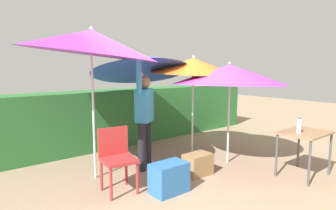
{
  "coord_description": "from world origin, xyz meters",
  "views": [
    {
      "loc": [
        -3.07,
        -3.46,
        1.74
      ],
      "look_at": [
        0.0,
        0.3,
        1.1
      ],
      "focal_mm": 30.65,
      "sensor_mm": 36.0,
      "label": 1
    }
  ],
  "objects_px": {
    "bottle_water": "(299,126)",
    "folding_table": "(305,137)",
    "umbrella_navy": "(91,42)",
    "cooler_box": "(169,178)",
    "person_vendor": "(144,115)",
    "crate_cardboard": "(198,164)",
    "umbrella_orange": "(229,75)",
    "chair_plastic": "(117,155)",
    "umbrella_rainbow": "(140,64)",
    "umbrella_yellow": "(193,66)"
  },
  "relations": [
    {
      "from": "cooler_box",
      "to": "umbrella_navy",
      "type": "bearing_deg",
      "value": 115.03
    },
    {
      "from": "umbrella_navy",
      "to": "chair_plastic",
      "type": "xyz_separation_m",
      "value": [
        0.02,
        -0.65,
        -1.6
      ]
    },
    {
      "from": "umbrella_orange",
      "to": "folding_table",
      "type": "relative_size",
      "value": 2.54
    },
    {
      "from": "folding_table",
      "to": "person_vendor",
      "type": "bearing_deg",
      "value": 132.91
    },
    {
      "from": "cooler_box",
      "to": "crate_cardboard",
      "type": "xyz_separation_m",
      "value": [
        0.78,
        0.22,
        -0.04
      ]
    },
    {
      "from": "person_vendor",
      "to": "crate_cardboard",
      "type": "xyz_separation_m",
      "value": [
        0.48,
        -0.81,
        -0.76
      ]
    },
    {
      "from": "umbrella_rainbow",
      "to": "umbrella_yellow",
      "type": "distance_m",
      "value": 1.02
    },
    {
      "from": "umbrella_rainbow",
      "to": "cooler_box",
      "type": "bearing_deg",
      "value": -111.58
    },
    {
      "from": "umbrella_rainbow",
      "to": "folding_table",
      "type": "xyz_separation_m",
      "value": [
        1.4,
        -2.58,
        -1.17
      ]
    },
    {
      "from": "cooler_box",
      "to": "bottle_water",
      "type": "height_order",
      "value": "bottle_water"
    },
    {
      "from": "umbrella_navy",
      "to": "cooler_box",
      "type": "bearing_deg",
      "value": -64.97
    },
    {
      "from": "person_vendor",
      "to": "umbrella_rainbow",
      "type": "bearing_deg",
      "value": 61.1
    },
    {
      "from": "umbrella_yellow",
      "to": "person_vendor",
      "type": "xyz_separation_m",
      "value": [
        -1.09,
        0.06,
        -0.83
      ]
    },
    {
      "from": "umbrella_rainbow",
      "to": "cooler_box",
      "type": "xyz_separation_m",
      "value": [
        -0.67,
        -1.7,
        -1.59
      ]
    },
    {
      "from": "folding_table",
      "to": "umbrella_navy",
      "type": "bearing_deg",
      "value": 142.0
    },
    {
      "from": "umbrella_orange",
      "to": "bottle_water",
      "type": "relative_size",
      "value": 8.47
    },
    {
      "from": "folding_table",
      "to": "bottle_water",
      "type": "height_order",
      "value": "bottle_water"
    },
    {
      "from": "umbrella_yellow",
      "to": "umbrella_navy",
      "type": "bearing_deg",
      "value": 174.18
    },
    {
      "from": "umbrella_rainbow",
      "to": "umbrella_orange",
      "type": "distance_m",
      "value": 1.7
    },
    {
      "from": "person_vendor",
      "to": "bottle_water",
      "type": "distance_m",
      "value": 2.48
    },
    {
      "from": "umbrella_navy",
      "to": "bottle_water",
      "type": "xyz_separation_m",
      "value": [
        2.47,
        -2.03,
        -1.28
      ]
    },
    {
      "from": "umbrella_yellow",
      "to": "umbrella_navy",
      "type": "height_order",
      "value": "umbrella_navy"
    },
    {
      "from": "cooler_box",
      "to": "bottle_water",
      "type": "bearing_deg",
      "value": -24.0
    },
    {
      "from": "umbrella_navy",
      "to": "crate_cardboard",
      "type": "distance_m",
      "value": 2.54
    },
    {
      "from": "umbrella_orange",
      "to": "umbrella_yellow",
      "type": "relative_size",
      "value": 1.04
    },
    {
      "from": "person_vendor",
      "to": "folding_table",
      "type": "distance_m",
      "value": 2.62
    },
    {
      "from": "cooler_box",
      "to": "crate_cardboard",
      "type": "height_order",
      "value": "cooler_box"
    },
    {
      "from": "umbrella_navy",
      "to": "crate_cardboard",
      "type": "relative_size",
      "value": 5.48
    },
    {
      "from": "umbrella_navy",
      "to": "cooler_box",
      "type": "relative_size",
      "value": 4.83
    },
    {
      "from": "crate_cardboard",
      "to": "bottle_water",
      "type": "distance_m",
      "value": 1.69
    },
    {
      "from": "umbrella_navy",
      "to": "person_vendor",
      "type": "distance_m",
      "value": 1.46
    },
    {
      "from": "umbrella_orange",
      "to": "bottle_water",
      "type": "height_order",
      "value": "umbrella_orange"
    },
    {
      "from": "umbrella_rainbow",
      "to": "folding_table",
      "type": "bearing_deg",
      "value": -61.41
    },
    {
      "from": "crate_cardboard",
      "to": "chair_plastic",
      "type": "bearing_deg",
      "value": 166.93
    },
    {
      "from": "umbrella_orange",
      "to": "folding_table",
      "type": "xyz_separation_m",
      "value": [
        0.43,
        -1.19,
        -0.98
      ]
    },
    {
      "from": "person_vendor",
      "to": "folding_table",
      "type": "bearing_deg",
      "value": -47.09
    },
    {
      "from": "cooler_box",
      "to": "folding_table",
      "type": "distance_m",
      "value": 2.29
    },
    {
      "from": "chair_plastic",
      "to": "crate_cardboard",
      "type": "distance_m",
      "value": 1.38
    },
    {
      "from": "umbrella_orange",
      "to": "cooler_box",
      "type": "height_order",
      "value": "umbrella_orange"
    },
    {
      "from": "umbrella_rainbow",
      "to": "umbrella_navy",
      "type": "xyz_separation_m",
      "value": [
        -1.22,
        -0.53,
        0.31
      ]
    },
    {
      "from": "umbrella_yellow",
      "to": "cooler_box",
      "type": "relative_size",
      "value": 3.83
    },
    {
      "from": "bottle_water",
      "to": "folding_table",
      "type": "bearing_deg",
      "value": -8.18
    },
    {
      "from": "umbrella_orange",
      "to": "umbrella_navy",
      "type": "xyz_separation_m",
      "value": [
        -2.2,
        0.86,
        0.5
      ]
    },
    {
      "from": "cooler_box",
      "to": "person_vendor",
      "type": "bearing_deg",
      "value": 73.62
    },
    {
      "from": "umbrella_orange",
      "to": "chair_plastic",
      "type": "height_order",
      "value": "umbrella_orange"
    },
    {
      "from": "umbrella_yellow",
      "to": "person_vendor",
      "type": "relative_size",
      "value": 1.04
    },
    {
      "from": "umbrella_yellow",
      "to": "crate_cardboard",
      "type": "bearing_deg",
      "value": -128.95
    },
    {
      "from": "folding_table",
      "to": "crate_cardboard",
      "type": "bearing_deg",
      "value": 139.81
    },
    {
      "from": "person_vendor",
      "to": "crate_cardboard",
      "type": "bearing_deg",
      "value": -59.53
    },
    {
      "from": "crate_cardboard",
      "to": "folding_table",
      "type": "xyz_separation_m",
      "value": [
        1.29,
        -1.09,
        0.46
      ]
    }
  ]
}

